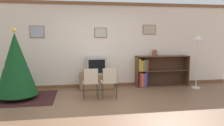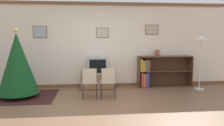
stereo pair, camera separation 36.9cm
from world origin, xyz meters
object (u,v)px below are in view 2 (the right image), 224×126
object	(u,v)px
folding_chair_left	(90,81)
tv_console	(98,81)
christmas_tree	(18,63)
vase	(157,53)
television	(97,65)
bookshelf	(156,72)
standing_lamp	(201,48)
folding_chair_right	(108,81)

from	to	relation	value
folding_chair_left	tv_console	bearing A→B (deg)	77.90
christmas_tree	vase	xyz separation A→B (m)	(4.08, 0.88, 0.18)
television	folding_chair_left	bearing A→B (deg)	-102.13
folding_chair_left	bookshelf	world-z (taller)	bookshelf
tv_console	standing_lamp	xyz separation A→B (m)	(3.13, -0.41, 1.03)
tv_console	vase	size ratio (longest dim) A/B	5.16
folding_chair_right	standing_lamp	distance (m)	3.08
vase	folding_chair_right	bearing A→B (deg)	-143.16
tv_console	television	size ratio (longest dim) A/B	1.72
folding_chair_right	vase	size ratio (longest dim) A/B	4.13
bookshelf	standing_lamp	bearing A→B (deg)	-22.39
christmas_tree	bookshelf	distance (m)	4.15
christmas_tree	bookshelf	world-z (taller)	christmas_tree
folding_chair_right	vase	bearing A→B (deg)	36.84
folding_chair_right	christmas_tree	bearing A→B (deg)	170.73
folding_chair_right	television	bearing A→B (deg)	102.13
television	folding_chair_right	bearing A→B (deg)	-77.87
tv_console	folding_chair_left	xyz separation A→B (m)	(-0.24, -1.13, 0.23)
television	christmas_tree	bearing A→B (deg)	-160.99
folding_chair_left	vase	xyz separation A→B (m)	(2.18, 1.27, 0.62)
christmas_tree	folding_chair_left	world-z (taller)	christmas_tree
vase	standing_lamp	xyz separation A→B (m)	(1.19, -0.55, 0.18)
christmas_tree	bookshelf	xyz separation A→B (m)	(4.04, 0.84, -0.43)
tv_console	vase	world-z (taller)	vase
folding_chair_right	vase	xyz separation A→B (m)	(1.69, 1.27, 0.62)
television	bookshelf	bearing A→B (deg)	3.15
television	vase	xyz separation A→B (m)	(1.93, 0.14, 0.36)
christmas_tree	bookshelf	size ratio (longest dim) A/B	1.04
tv_console	folding_chair_right	bearing A→B (deg)	-77.90
television	bookshelf	world-z (taller)	television
christmas_tree	tv_console	size ratio (longest dim) A/B	1.78
tv_console	vase	bearing A→B (deg)	4.08
folding_chair_left	standing_lamp	xyz separation A→B (m)	(3.37, 0.72, 0.80)
television	folding_chair_right	xyz separation A→B (m)	(0.24, -1.13, -0.27)
tv_console	folding_chair_left	size ratio (longest dim) A/B	1.25
vase	tv_console	bearing A→B (deg)	-175.92
folding_chair_left	folding_chair_right	xyz separation A→B (m)	(0.48, 0.00, 0.00)
vase	christmas_tree	bearing A→B (deg)	-167.84
folding_chair_left	vase	distance (m)	2.60
tv_console	standing_lamp	bearing A→B (deg)	-7.43
folding_chair_left	bookshelf	xyz separation A→B (m)	(2.14, 1.23, 0.01)
television	tv_console	bearing A→B (deg)	90.00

